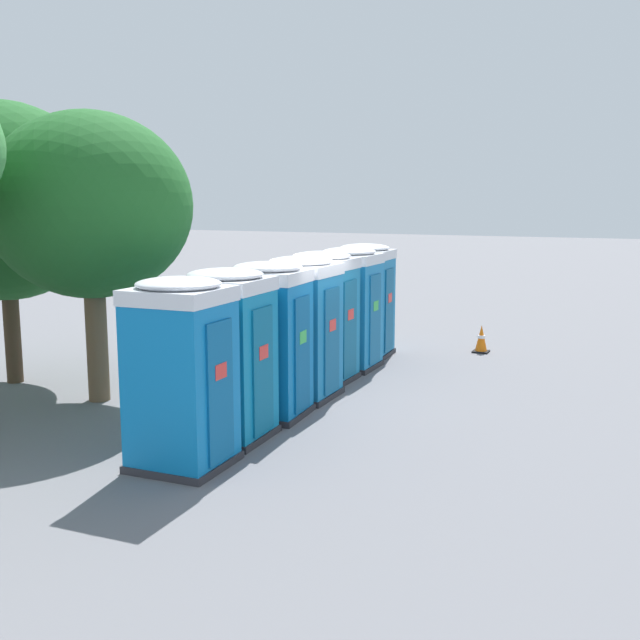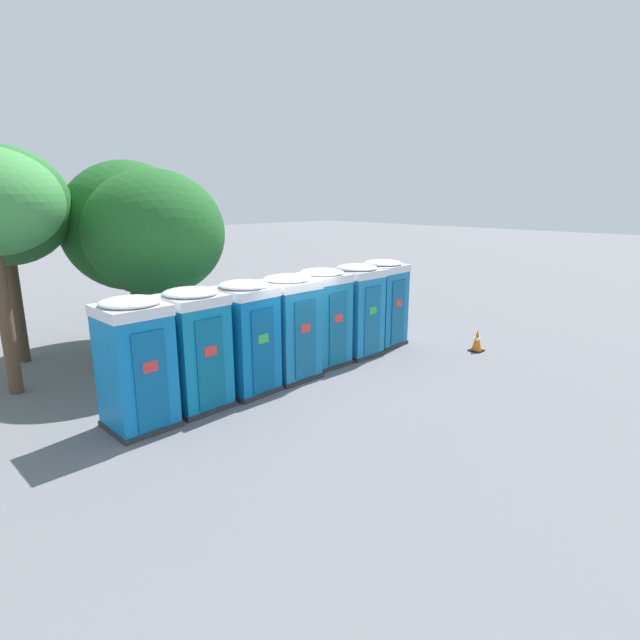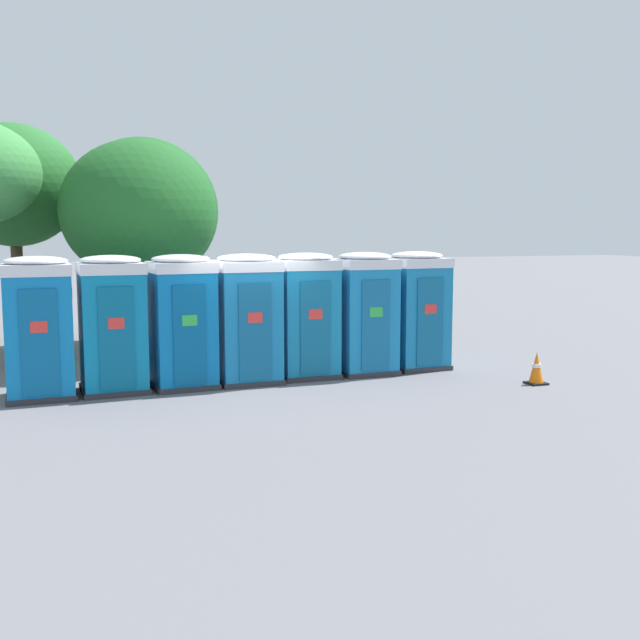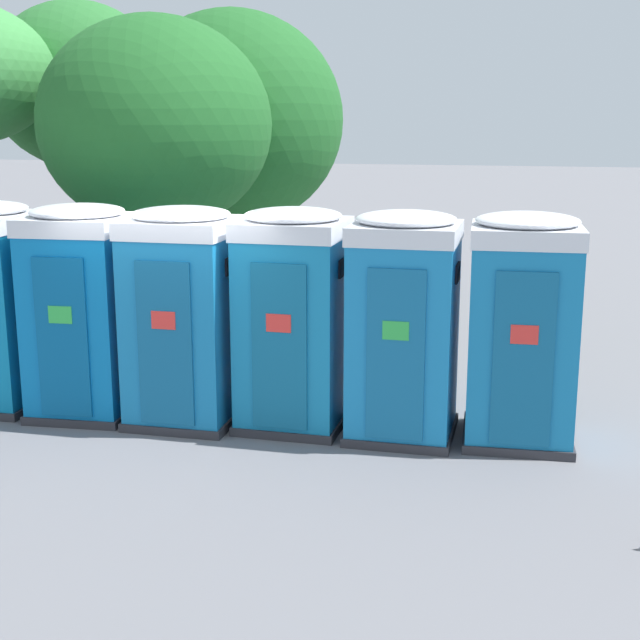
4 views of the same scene
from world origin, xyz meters
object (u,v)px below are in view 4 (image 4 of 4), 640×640
portapotty_4 (293,318)px  portapotty_5 (404,324)px  street_tree_0 (156,126)px  portapotty_6 (522,328)px  portapotty_3 (184,315)px  portapotty_2 (83,310)px  street_tree_2 (233,121)px  street_tree_3 (79,87)px

portapotty_4 → portapotty_5: 1.28m
portapotty_4 → street_tree_0: bearing=134.6°
portapotty_4 → street_tree_0: size_ratio=0.51×
portapotty_6 → portapotty_4: bearing=-177.5°
portapotty_3 → portapotty_4: size_ratio=1.00×
portapotty_2 → portapotty_5: same height
portapotty_3 → portapotty_5: (2.55, 0.14, 0.00)m
portapotty_4 → street_tree_0: (-2.96, 3.00, 2.12)m
portapotty_2 → street_tree_2: (-0.05, 5.60, 2.19)m
portapotty_4 → street_tree_0: street_tree_0 is taller
portapotty_5 → street_tree_2: size_ratio=0.48×
portapotty_6 → portapotty_5: bearing=-173.4°
portapotty_3 → portapotty_4: (1.27, 0.17, 0.00)m
portapotty_5 → portapotty_6: same height
portapotty_2 → portapotty_6: same height
portapotty_5 → portapotty_3: bearing=-177.0°
portapotty_3 → portapotty_4: 1.28m
portapotty_2 → street_tree_3: size_ratio=0.45×
portapotty_4 → portapotty_5: same height
portapotty_2 → street_tree_2: size_ratio=0.48×
street_tree_0 → portapotty_2: bearing=-82.6°
portapotty_3 → portapotty_6: size_ratio=1.00×
portapotty_6 → street_tree_2: 7.70m
portapotty_3 → portapotty_6: (3.83, 0.28, 0.00)m
portapotty_3 → portapotty_5: same height
portapotty_4 → street_tree_2: 6.38m
portapotty_5 → street_tree_0: size_ratio=0.51×
portapotty_3 → street_tree_3: 7.85m
portapotty_5 → street_tree_3: (-6.95, 5.74, 2.79)m
portapotty_5 → portapotty_6: (1.27, 0.15, -0.00)m
portapotty_4 → street_tree_2: (-2.60, 5.40, 2.19)m
portapotty_2 → portapotty_3: size_ratio=1.00×
street_tree_0 → street_tree_3: street_tree_3 is taller
portapotty_4 → street_tree_3: 8.51m
portapotty_5 → street_tree_2: bearing=125.5°
portapotty_2 → street_tree_0: street_tree_0 is taller
street_tree_3 → street_tree_0: bearing=-44.9°
street_tree_0 → street_tree_2: (0.37, 2.40, 0.07)m
street_tree_3 → portapotty_4: bearing=-45.1°
portapotty_4 → portapotty_5: size_ratio=1.00×
portapotty_6 → street_tree_3: size_ratio=0.45×
portapotty_6 → street_tree_0: bearing=152.3°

